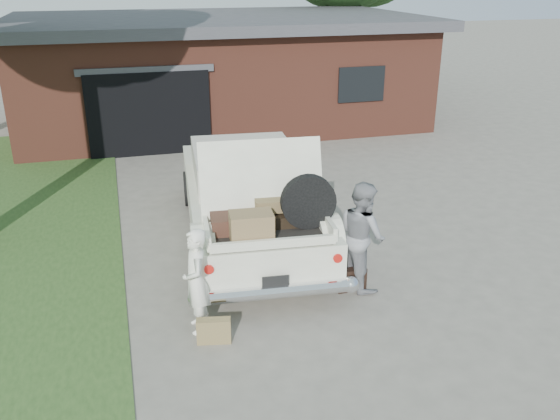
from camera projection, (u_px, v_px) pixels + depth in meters
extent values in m
plane|color=gray|center=(290.00, 289.00, 9.29)|extent=(90.00, 90.00, 0.00)
cube|color=brown|center=(219.00, 74.00, 19.23)|extent=(12.00, 7.00, 3.00)
cube|color=#4C4C51|center=(217.00, 21.00, 18.60)|extent=(12.80, 7.80, 0.30)
cube|color=black|center=(149.00, 114.00, 15.67)|extent=(3.20, 0.30, 2.20)
cube|color=#4C4C51|center=(146.00, 70.00, 15.18)|extent=(3.50, 0.12, 0.18)
cube|color=black|center=(361.00, 84.00, 16.93)|extent=(1.40, 0.08, 1.00)
cylinder|color=#38281E|center=(341.00, 26.00, 24.50)|extent=(0.44, 0.44, 4.91)
cube|color=white|center=(248.00, 203.00, 10.80)|extent=(2.58, 5.70, 0.72)
cube|color=beige|center=(245.00, 164.00, 10.86)|extent=(2.01, 2.37, 0.58)
cube|color=black|center=(238.00, 150.00, 11.83)|extent=(1.72, 0.24, 0.49)
cube|color=black|center=(253.00, 184.00, 9.91)|extent=(1.72, 0.24, 0.49)
cylinder|color=black|center=(202.00, 272.00, 9.04)|extent=(0.31, 0.75, 0.73)
cylinder|color=black|center=(325.00, 261.00, 9.38)|extent=(0.31, 0.75, 0.73)
cylinder|color=black|center=(190.00, 188.00, 12.47)|extent=(0.31, 0.75, 0.73)
cylinder|color=black|center=(281.00, 183.00, 12.80)|extent=(0.31, 0.75, 0.73)
cylinder|color=silver|center=(275.00, 292.00, 8.33)|extent=(2.28, 0.40, 0.20)
cylinder|color=#A5140F|center=(209.00, 268.00, 8.08)|extent=(0.14, 0.12, 0.13)
cylinder|color=#A5140F|center=(337.00, 257.00, 8.39)|extent=(0.14, 0.12, 0.13)
cube|color=black|center=(275.00, 282.00, 8.24)|extent=(0.38, 0.06, 0.19)
cube|color=black|center=(266.00, 230.00, 8.74)|extent=(1.82, 1.36, 0.04)
cube|color=white|center=(206.00, 228.00, 8.55)|extent=(0.17, 1.22, 0.20)
cube|color=white|center=(325.00, 219.00, 8.85)|extent=(0.17, 1.22, 0.20)
cube|color=white|center=(274.00, 244.00, 8.16)|extent=(1.77, 0.22, 0.13)
cube|color=white|center=(262.00, 182.00, 8.87)|extent=(1.89, 0.63, 1.22)
cube|color=#4D2D21|center=(237.00, 222.00, 8.66)|extent=(0.79, 0.55, 0.24)
cube|color=olive|center=(251.00, 227.00, 8.29)|extent=(0.64, 0.45, 0.42)
cube|color=black|center=(277.00, 219.00, 8.84)|extent=(0.61, 0.43, 0.18)
cube|color=olive|center=(272.00, 204.00, 8.87)|extent=(0.55, 0.39, 0.18)
cylinder|color=black|center=(308.00, 202.00, 8.64)|extent=(0.83, 0.25, 0.81)
imported|color=white|center=(196.00, 281.00, 7.98)|extent=(0.36, 0.55, 1.50)
imported|color=gray|center=(362.00, 235.00, 9.10)|extent=(0.77, 0.93, 1.72)
cube|color=olive|center=(214.00, 331.00, 7.90)|extent=(0.48, 0.23, 0.35)
cube|color=black|center=(351.00, 280.00, 9.19)|extent=(0.47, 0.17, 0.36)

